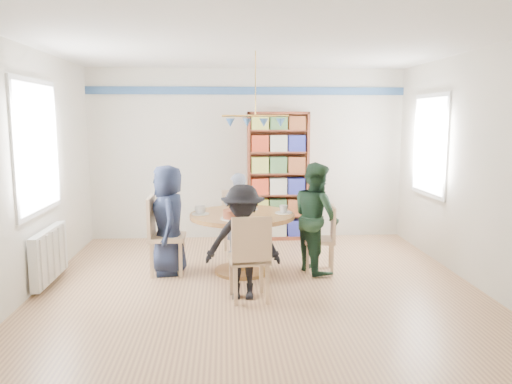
{
  "coord_description": "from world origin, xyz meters",
  "views": [
    {
      "loc": [
        -0.38,
        -5.47,
        1.92
      ],
      "look_at": [
        0.0,
        0.4,
        1.05
      ],
      "focal_mm": 35.0,
      "sensor_mm": 36.0,
      "label": 1
    }
  ],
  "objects": [
    {
      "name": "person_near",
      "position": [
        -0.19,
        -0.31,
        0.62
      ],
      "size": [
        0.84,
        0.53,
        1.23
      ],
      "primitive_type": "imported",
      "rotation": [
        0.0,
        0.0,
        -0.1
      ],
      "color": "black",
      "rests_on": "ground"
    },
    {
      "name": "chair_near",
      "position": [
        -0.12,
        -0.43,
        0.51
      ],
      "size": [
        0.46,
        0.46,
        0.93
      ],
      "color": "tan",
      "rests_on": "ground"
    },
    {
      "name": "chair_far",
      "position": [
        -0.19,
        1.6,
        0.49
      ],
      "size": [
        0.51,
        0.51,
        0.9
      ],
      "color": "tan",
      "rests_on": "ground"
    },
    {
      "name": "bookshelf",
      "position": [
        0.47,
        2.34,
        1.0
      ],
      "size": [
        0.96,
        0.29,
        2.02
      ],
      "color": "brown",
      "rests_on": "ground"
    },
    {
      "name": "room_shell",
      "position": [
        -0.26,
        0.87,
        1.65
      ],
      "size": [
        5.0,
        5.0,
        5.0
      ],
      "color": "white",
      "rests_on": "ground"
    },
    {
      "name": "chair_left",
      "position": [
        -1.17,
        0.61,
        0.53
      ],
      "size": [
        0.43,
        0.43,
        0.97
      ],
      "color": "tan",
      "rests_on": "ground"
    },
    {
      "name": "radiator",
      "position": [
        -2.42,
        0.3,
        0.35
      ],
      "size": [
        0.12,
        1.0,
        0.6
      ],
      "color": "silver",
      "rests_on": "ground"
    },
    {
      "name": "chair_right",
      "position": [
        0.89,
        0.59,
        0.46
      ],
      "size": [
        0.42,
        0.42,
        0.84
      ],
      "color": "tan",
      "rests_on": "ground"
    },
    {
      "name": "person_left",
      "position": [
        -1.07,
        0.63,
        0.68
      ],
      "size": [
        0.55,
        0.73,
        1.36
      ],
      "primitive_type": "imported",
      "rotation": [
        0.0,
        0.0,
        -1.38
      ],
      "color": "#181F36",
      "rests_on": "ground"
    },
    {
      "name": "person_right",
      "position": [
        0.77,
        0.6,
        0.69
      ],
      "size": [
        0.71,
        0.8,
        1.38
      ],
      "primitive_type": "imported",
      "rotation": [
        0.0,
        0.0,
        1.89
      ],
      "color": "#193322",
      "rests_on": "ground"
    },
    {
      "name": "tableware",
      "position": [
        -0.19,
        0.63,
        0.82
      ],
      "size": [
        1.25,
        1.25,
        0.33
      ],
      "color": "white",
      "rests_on": "dining_table"
    },
    {
      "name": "dining_table",
      "position": [
        -0.16,
        0.6,
        0.56
      ],
      "size": [
        1.3,
        1.3,
        0.75
      ],
      "color": "olive",
      "rests_on": "ground"
    },
    {
      "name": "person_far",
      "position": [
        -0.19,
        1.49,
        0.58
      ],
      "size": [
        0.49,
        0.39,
        1.16
      ],
      "primitive_type": "imported",
      "rotation": [
        0.0,
        0.0,
        3.44
      ],
      "color": "gray",
      "rests_on": "ground"
    },
    {
      "name": "ground",
      "position": [
        0.0,
        0.0,
        0.0
      ],
      "size": [
        5.0,
        5.0,
        0.0
      ],
      "primitive_type": "plane",
      "color": "tan"
    }
  ]
}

